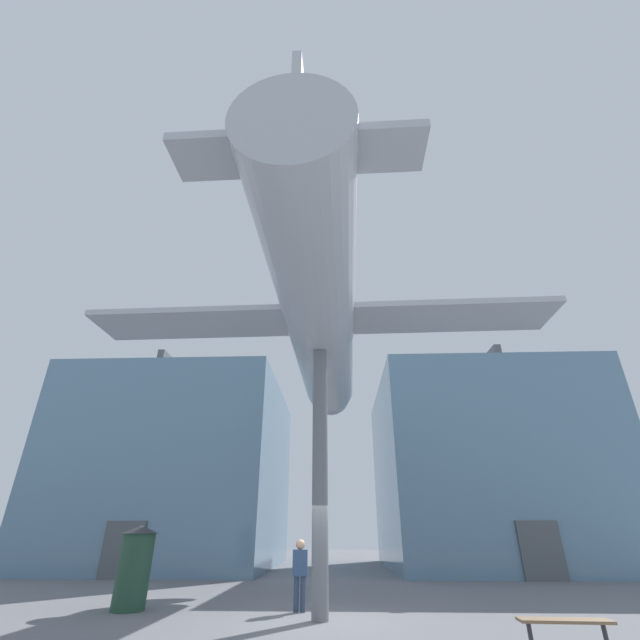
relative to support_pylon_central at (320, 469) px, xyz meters
name	(u,v)px	position (x,y,z in m)	size (l,w,h in m)	color
ground_plane	(320,621)	(0.00, 0.00, -3.42)	(80.00, 80.00, 0.00)	slate
glass_pavilion_left	(183,472)	(-9.09, 15.34, 1.71)	(11.76, 12.95, 10.83)	#60849E
glass_pavilion_right	(481,471)	(9.09, 15.34, 1.71)	(11.76, 12.95, 10.83)	#60849E
support_pylon_central	(320,469)	(0.00, 0.00, 0.00)	(0.42, 0.42, 6.83)	slate
suspended_airplane	(321,325)	(0.01, 0.35, 4.50)	(14.34, 16.65, 3.33)	#B2B7BC
visitor_person	(300,569)	(-0.59, 1.19, -2.44)	(0.41, 0.25, 1.70)	#2D3D56
plaza_bench	(565,623)	(4.50, -2.72, -2.98)	(1.62, 0.48, 0.50)	#846647
info_kiosk	(135,565)	(-5.16, 1.17, -2.36)	(1.01, 1.01, 2.06)	#234733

